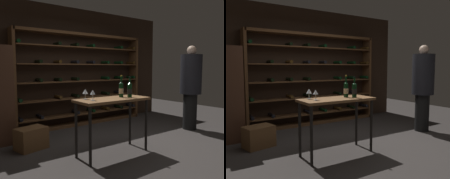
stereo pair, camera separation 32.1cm
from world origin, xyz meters
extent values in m
plane|color=#383330|center=(0.00, 0.00, 0.00)|extent=(10.22, 10.22, 0.00)
cube|color=#332319|center=(0.00, 2.11, 1.40)|extent=(5.57, 0.10, 2.79)
cube|color=brown|center=(-1.41, 1.90, 1.09)|extent=(0.06, 0.32, 2.18)
cube|color=brown|center=(1.84, 1.90, 1.09)|extent=(0.06, 0.32, 2.18)
cube|color=brown|center=(0.22, 1.90, 2.15)|extent=(3.25, 0.32, 0.06)
cube|color=brown|center=(0.22, 1.90, 0.03)|extent=(3.25, 0.32, 0.06)
cube|color=brown|center=(0.22, 1.90, 0.26)|extent=(3.17, 0.32, 0.02)
cylinder|color=black|center=(-1.31, 1.90, 0.32)|extent=(0.08, 0.30, 0.08)
cylinder|color=black|center=(-0.87, 1.90, 0.32)|extent=(0.08, 0.30, 0.08)
cylinder|color=black|center=(0.00, 1.90, 0.32)|extent=(0.08, 0.30, 0.08)
cylinder|color=black|center=(0.44, 1.90, 0.32)|extent=(0.08, 0.30, 0.08)
cylinder|color=#4C3314|center=(0.87, 1.90, 0.32)|extent=(0.08, 0.30, 0.08)
cylinder|color=black|center=(1.31, 1.90, 0.32)|extent=(0.08, 0.30, 0.08)
cylinder|color=black|center=(1.74, 1.90, 0.32)|extent=(0.08, 0.30, 0.08)
cube|color=brown|center=(0.22, 1.90, 0.66)|extent=(3.17, 0.32, 0.02)
cylinder|color=black|center=(-1.31, 1.90, 0.72)|extent=(0.08, 0.30, 0.08)
cylinder|color=#4C3314|center=(-0.44, 1.90, 0.72)|extent=(0.08, 0.30, 0.08)
cylinder|color=black|center=(0.00, 1.90, 0.72)|extent=(0.08, 0.30, 0.08)
cylinder|color=black|center=(0.87, 1.90, 0.72)|extent=(0.08, 0.30, 0.08)
cylinder|color=black|center=(1.31, 1.90, 0.72)|extent=(0.08, 0.30, 0.08)
cube|color=brown|center=(0.22, 1.90, 1.06)|extent=(3.17, 0.32, 0.02)
cylinder|color=black|center=(-0.87, 1.90, 1.11)|extent=(0.08, 0.30, 0.08)
cylinder|color=black|center=(-0.44, 1.90, 1.11)|extent=(0.08, 0.30, 0.08)
cylinder|color=black|center=(0.00, 1.90, 1.11)|extent=(0.08, 0.30, 0.08)
cylinder|color=black|center=(0.87, 1.90, 1.11)|extent=(0.08, 0.30, 0.08)
cylinder|color=black|center=(1.31, 1.90, 1.11)|extent=(0.08, 0.30, 0.08)
cylinder|color=black|center=(1.74, 1.90, 1.11)|extent=(0.08, 0.30, 0.08)
cube|color=brown|center=(0.22, 1.90, 1.45)|extent=(3.17, 0.32, 0.02)
cylinder|color=black|center=(-0.87, 1.90, 1.51)|extent=(0.08, 0.30, 0.08)
cylinder|color=#4C3314|center=(-0.44, 1.90, 1.51)|extent=(0.08, 0.30, 0.08)
cylinder|color=black|center=(0.00, 1.90, 1.51)|extent=(0.08, 0.30, 0.08)
cylinder|color=black|center=(0.44, 1.90, 1.51)|extent=(0.08, 0.30, 0.08)
cylinder|color=black|center=(0.87, 1.90, 1.51)|extent=(0.08, 0.30, 0.08)
cylinder|color=black|center=(1.31, 1.90, 1.51)|extent=(0.08, 0.30, 0.08)
cylinder|color=#4C3314|center=(1.74, 1.90, 1.51)|extent=(0.08, 0.30, 0.08)
cube|color=brown|center=(0.22, 1.90, 1.85)|extent=(3.17, 0.32, 0.02)
cylinder|color=black|center=(-1.31, 1.90, 1.91)|extent=(0.08, 0.30, 0.08)
cylinder|color=black|center=(-0.44, 1.90, 1.91)|extent=(0.08, 0.30, 0.08)
cylinder|color=black|center=(0.00, 1.90, 1.91)|extent=(0.08, 0.30, 0.08)
cylinder|color=black|center=(0.44, 1.90, 1.91)|extent=(0.08, 0.30, 0.08)
cylinder|color=black|center=(1.31, 1.90, 1.91)|extent=(0.08, 0.30, 0.08)
cylinder|color=#4C3314|center=(1.74, 1.90, 1.91)|extent=(0.08, 0.30, 0.08)
cube|color=brown|center=(-0.46, -0.17, 0.88)|extent=(1.18, 0.50, 0.04)
cylinder|color=black|center=(-1.00, -0.38, 0.43)|extent=(0.04, 0.04, 0.86)
cylinder|color=black|center=(0.08, -0.38, 0.43)|extent=(0.04, 0.04, 0.86)
cylinder|color=black|center=(-1.00, 0.03, 0.43)|extent=(0.04, 0.04, 0.86)
cylinder|color=black|center=(0.08, 0.03, 0.43)|extent=(0.04, 0.04, 0.86)
cylinder|color=black|center=(1.87, 0.03, 0.40)|extent=(0.30, 0.30, 0.80)
cylinder|color=black|center=(1.87, 0.03, 1.23)|extent=(0.46, 0.46, 0.87)
sphere|color=beige|center=(1.87, 0.03, 1.75)|extent=(0.20, 0.20, 0.20)
cube|color=olive|center=(2.09, 0.11, 1.34)|extent=(0.02, 0.05, 0.48)
cube|color=brown|center=(-1.42, 0.84, 0.18)|extent=(0.55, 0.44, 0.37)
cube|color=#4C2D1E|center=(-1.78, 1.40, 0.88)|extent=(0.44, 0.36, 1.77)
cylinder|color=black|center=(-0.26, -0.14, 1.01)|extent=(0.07, 0.07, 0.23)
cone|color=black|center=(-0.26, -0.14, 1.14)|extent=(0.07, 0.07, 0.03)
cylinder|color=black|center=(-0.26, -0.14, 1.19)|extent=(0.03, 0.03, 0.09)
cylinder|color=#B7932D|center=(-0.26, -0.14, 1.25)|extent=(0.03, 0.03, 0.02)
cylinder|color=#C6B28C|center=(-0.26, -0.14, 1.00)|extent=(0.08, 0.08, 0.09)
cylinder|color=black|center=(-0.16, -0.24, 1.01)|extent=(0.07, 0.07, 0.22)
cone|color=black|center=(-0.16, -0.24, 1.13)|extent=(0.07, 0.07, 0.03)
cylinder|color=black|center=(-0.16, -0.24, 1.18)|extent=(0.03, 0.03, 0.08)
cylinder|color=black|center=(-0.16, -0.24, 1.23)|extent=(0.03, 0.03, 0.02)
cylinder|color=black|center=(-0.16, -0.24, 1.00)|extent=(0.08, 0.08, 0.08)
cylinder|color=silver|center=(-0.85, 0.00, 0.90)|extent=(0.07, 0.07, 0.00)
cylinder|color=silver|center=(-0.85, 0.00, 0.94)|extent=(0.01, 0.01, 0.08)
cone|color=silver|center=(-0.85, 0.00, 1.02)|extent=(0.09, 0.09, 0.07)
cylinder|color=#590A14|center=(-0.85, 0.00, 1.00)|extent=(0.05, 0.05, 0.03)
cylinder|color=silver|center=(-0.83, -0.18, 0.90)|extent=(0.07, 0.07, 0.00)
cylinder|color=silver|center=(-0.83, -0.18, 0.94)|extent=(0.01, 0.01, 0.08)
cone|color=silver|center=(-0.83, -0.18, 1.02)|extent=(0.08, 0.08, 0.07)
cylinder|color=#590A14|center=(-0.83, -0.18, 1.01)|extent=(0.04, 0.04, 0.02)
camera|label=1|loc=(-2.68, -3.11, 1.38)|focal=38.04mm
camera|label=2|loc=(-2.42, -3.29, 1.38)|focal=38.04mm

